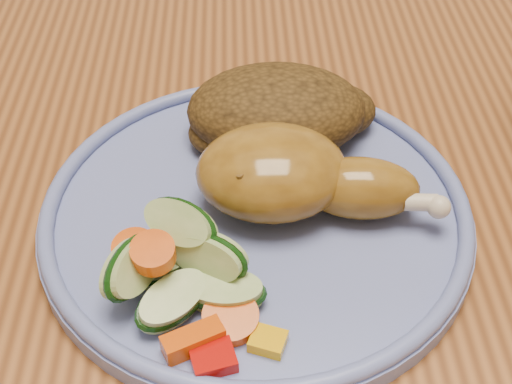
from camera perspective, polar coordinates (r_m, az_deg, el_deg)
dining_table at (r=0.58m, az=6.86°, el=-1.19°), size 0.90×1.40×0.75m
chair_far at (r=1.19m, az=2.47°, el=14.23°), size 0.42×0.42×0.91m
plate at (r=0.44m, az=0.00°, el=-1.97°), size 0.27×0.27×0.01m
plate_rim at (r=0.44m, az=0.00°, el=-0.96°), size 0.26×0.26×0.01m
chicken_leg at (r=0.43m, az=3.02°, el=1.31°), size 0.15×0.08×0.05m
rice_pilaf at (r=0.48m, az=1.93°, el=6.40°), size 0.13×0.09×0.05m
vegetable_pile at (r=0.39m, az=-6.08°, el=-6.44°), size 0.11×0.11×0.05m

